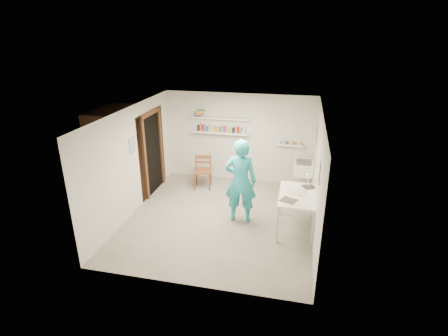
% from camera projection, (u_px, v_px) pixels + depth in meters
% --- Properties ---
extents(floor, '(4.00, 4.50, 0.02)m').
position_uv_depth(floor, '(220.00, 218.00, 7.80)').
color(floor, slate).
rests_on(floor, ground).
extents(ceiling, '(4.00, 4.50, 0.02)m').
position_uv_depth(ceiling, '(220.00, 112.00, 6.91)').
color(ceiling, silver).
rests_on(ceiling, wall_back).
extents(wall_back, '(4.00, 0.02, 2.40)m').
position_uv_depth(wall_back, '(239.00, 138.00, 9.40)').
color(wall_back, silver).
rests_on(wall_back, ground).
extents(wall_front, '(4.00, 0.02, 2.40)m').
position_uv_depth(wall_front, '(186.00, 222.00, 5.31)').
color(wall_front, silver).
rests_on(wall_front, ground).
extents(wall_left, '(0.02, 4.50, 2.40)m').
position_uv_depth(wall_left, '(132.00, 161.00, 7.76)').
color(wall_left, silver).
rests_on(wall_left, ground).
extents(wall_right, '(0.02, 4.50, 2.40)m').
position_uv_depth(wall_right, '(318.00, 177.00, 6.95)').
color(wall_right, silver).
rests_on(wall_right, ground).
extents(doorway_recess, '(0.02, 0.90, 2.00)m').
position_uv_depth(doorway_recess, '(153.00, 154.00, 8.79)').
color(doorway_recess, black).
rests_on(doorway_recess, wall_left).
extents(corridor_box, '(1.40, 1.50, 2.10)m').
position_uv_depth(corridor_box, '(127.00, 150.00, 8.91)').
color(corridor_box, brown).
rests_on(corridor_box, ground).
extents(door_lintel, '(0.06, 1.05, 0.10)m').
position_uv_depth(door_lintel, '(150.00, 113.00, 8.39)').
color(door_lintel, brown).
rests_on(door_lintel, wall_left).
extents(door_jamb_near, '(0.06, 0.10, 2.00)m').
position_uv_depth(door_jamb_near, '(145.00, 161.00, 8.33)').
color(door_jamb_near, brown).
rests_on(door_jamb_near, ground).
extents(door_jamb_far, '(0.06, 0.10, 2.00)m').
position_uv_depth(door_jamb_far, '(161.00, 148.00, 9.23)').
color(door_jamb_far, brown).
rests_on(door_jamb_far, ground).
extents(shelf_lower, '(1.50, 0.22, 0.03)m').
position_uv_depth(shelf_lower, '(220.00, 133.00, 9.33)').
color(shelf_lower, white).
rests_on(shelf_lower, wall_back).
extents(shelf_upper, '(1.50, 0.22, 0.03)m').
position_uv_depth(shelf_upper, '(220.00, 118.00, 9.18)').
color(shelf_upper, white).
rests_on(shelf_upper, wall_back).
extents(ledge_shelf, '(0.70, 0.14, 0.03)m').
position_uv_depth(ledge_shelf, '(289.00, 145.00, 9.08)').
color(ledge_shelf, white).
rests_on(ledge_shelf, wall_back).
extents(poster_left, '(0.01, 0.28, 0.36)m').
position_uv_depth(poster_left, '(132.00, 145.00, 7.68)').
color(poster_left, '#334C7F').
rests_on(poster_left, wall_left).
extents(poster_right_a, '(0.01, 0.34, 0.42)m').
position_uv_depth(poster_right_a, '(317.00, 135.00, 8.45)').
color(poster_right_a, '#995933').
rests_on(poster_right_a, wall_right).
extents(poster_right_b, '(0.01, 0.30, 0.38)m').
position_uv_depth(poster_right_b, '(319.00, 173.00, 6.34)').
color(poster_right_b, '#3F724C').
rests_on(poster_right_b, wall_right).
extents(belfast_sink, '(0.48, 0.60, 0.30)m').
position_uv_depth(belfast_sink, '(304.00, 168.00, 8.72)').
color(belfast_sink, white).
rests_on(belfast_sink, wall_right).
extents(man, '(0.71, 0.49, 1.86)m').
position_uv_depth(man, '(241.00, 181.00, 7.39)').
color(man, '#23A3B2').
rests_on(man, ground).
extents(wall_clock, '(0.34, 0.06, 0.34)m').
position_uv_depth(wall_clock, '(243.00, 164.00, 7.47)').
color(wall_clock, beige).
rests_on(wall_clock, man).
extents(wooden_chair, '(0.51, 0.49, 0.95)m').
position_uv_depth(wooden_chair, '(203.00, 171.00, 9.12)').
color(wooden_chair, brown).
rests_on(wooden_chair, ground).
extents(work_table, '(0.74, 1.23, 0.82)m').
position_uv_depth(work_table, '(296.00, 212.00, 7.22)').
color(work_table, white).
rests_on(work_table, ground).
extents(desk_lamp, '(0.15, 0.15, 0.15)m').
position_uv_depth(desk_lamp, '(309.00, 176.00, 7.39)').
color(desk_lamp, white).
rests_on(desk_lamp, work_table).
extents(spray_cans, '(1.34, 0.06, 0.17)m').
position_uv_depth(spray_cans, '(220.00, 129.00, 9.29)').
color(spray_cans, black).
rests_on(spray_cans, shelf_lower).
extents(book_stack, '(0.28, 0.14, 0.17)m').
position_uv_depth(book_stack, '(200.00, 113.00, 9.26)').
color(book_stack, red).
rests_on(book_stack, shelf_upper).
extents(ledge_pots, '(0.48, 0.07, 0.09)m').
position_uv_depth(ledge_pots, '(290.00, 143.00, 9.05)').
color(ledge_pots, silver).
rests_on(ledge_pots, ledge_shelf).
extents(papers, '(0.30, 0.22, 0.02)m').
position_uv_depth(papers, '(297.00, 194.00, 7.06)').
color(papers, silver).
rests_on(papers, work_table).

